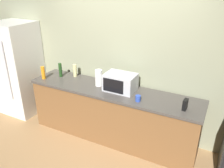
{
  "coord_description": "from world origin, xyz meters",
  "views": [
    {
      "loc": [
        1.49,
        -2.53,
        2.5
      ],
      "look_at": [
        0.0,
        0.4,
        1.0
      ],
      "focal_mm": 36.97,
      "sensor_mm": 36.0,
      "label": 1
    }
  ],
  "objects": [
    {
      "name": "mug_blue",
      "position": [
        0.5,
        0.24,
        0.94
      ],
      "size": [
        0.08,
        0.08,
        0.09
      ],
      "primitive_type": "cylinder",
      "color": "#2D4CB2",
      "rests_on": "counter_run"
    },
    {
      "name": "bottle_vinegar",
      "position": [
        -0.84,
        0.59,
        1.01
      ],
      "size": [
        0.07,
        0.07,
        0.23
      ],
      "primitive_type": "cylinder",
      "color": "beige",
      "rests_on": "counter_run"
    },
    {
      "name": "counter_run",
      "position": [
        0.0,
        0.4,
        0.45
      ],
      "size": [
        2.84,
        0.64,
        0.9
      ],
      "color": "brown",
      "rests_on": "ground_plane"
    },
    {
      "name": "microwave",
      "position": [
        0.12,
        0.45,
        1.04
      ],
      "size": [
        0.48,
        0.35,
        0.27
      ],
      "color": "#B7BABF",
      "rests_on": "counter_run"
    },
    {
      "name": "back_wall",
      "position": [
        0.0,
        0.81,
        1.35
      ],
      "size": [
        6.4,
        0.1,
        2.7
      ],
      "primitive_type": "cube",
      "color": "gray",
      "rests_on": "ground_plane"
    },
    {
      "name": "paper_towel_roll",
      "position": [
        -0.27,
        0.45,
        1.04
      ],
      "size": [
        0.12,
        0.12,
        0.27
      ],
      "primitive_type": "cylinder",
      "color": "white",
      "rests_on": "counter_run"
    },
    {
      "name": "cordless_phone",
      "position": [
        1.15,
        0.3,
        0.98
      ],
      "size": [
        0.06,
        0.11,
        0.15
      ],
      "primitive_type": "cube",
      "rotation": [
        0.0,
        0.0,
        -0.1
      ],
      "color": "black",
      "rests_on": "counter_run"
    },
    {
      "name": "bottle_wine",
      "position": [
        -1.07,
        0.47,
        1.03
      ],
      "size": [
        0.06,
        0.06,
        0.25
      ],
      "primitive_type": "cylinder",
      "color": "#1E3F19",
      "rests_on": "counter_run"
    },
    {
      "name": "ground_plane",
      "position": [
        0.0,
        0.0,
        0.0
      ],
      "size": [
        8.0,
        8.0,
        0.0
      ],
      "primitive_type": "plane",
      "color": "#A87F51"
    },
    {
      "name": "refrigerator",
      "position": [
        -2.05,
        0.4,
        0.9
      ],
      "size": [
        0.72,
        0.73,
        1.8
      ],
      "color": "white",
      "rests_on": "ground_plane"
    },
    {
      "name": "bottle_dish_soap",
      "position": [
        -1.27,
        0.25,
        1.01
      ],
      "size": [
        0.06,
        0.06,
        0.23
      ],
      "primitive_type": "cylinder",
      "color": "orange",
      "rests_on": "counter_run"
    }
  ]
}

